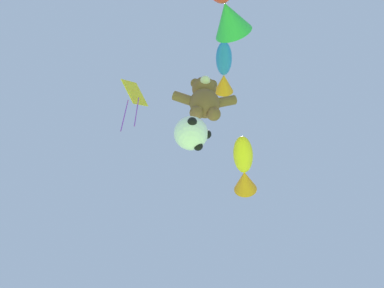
{
  "coord_description": "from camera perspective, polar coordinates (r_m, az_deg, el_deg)",
  "views": [
    {
      "loc": [
        -0.99,
        -1.31,
        1.49
      ],
      "look_at": [
        -0.4,
        5.7,
        10.2
      ],
      "focal_mm": 40.0,
      "sensor_mm": 36.0,
      "label": 1
    }
  ],
  "objects": [
    {
      "name": "diamond_kite",
      "position": [
        14.65,
        -7.72,
        6.42
      ],
      "size": [
        0.94,
        1.03,
        3.0
      ],
      "color": "yellow"
    },
    {
      "name": "fish_kite_cobalt",
      "position": [
        12.89,
        4.27,
        9.65
      ],
      "size": [
        0.73,
        1.7,
        0.58
      ],
      "color": "blue"
    },
    {
      "name": "soccer_ball_kite",
      "position": [
        10.13,
        -0.09,
        1.44
      ],
      "size": [
        0.9,
        0.89,
        0.83
      ],
      "color": "white"
    },
    {
      "name": "fish_kite_goldfin",
      "position": [
        13.97,
        6.95,
        -3.21
      ],
      "size": [
        1.15,
        2.36,
        0.77
      ],
      "color": "yellow"
    },
    {
      "name": "teddy_bear_kite",
      "position": [
        11.47,
        1.68,
        6.09
      ],
      "size": [
        1.74,
        0.77,
        1.76
      ],
      "color": "brown"
    }
  ]
}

